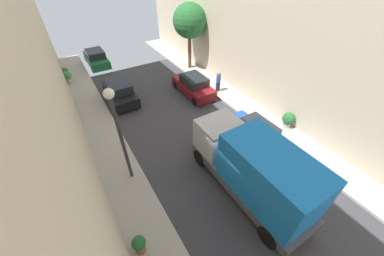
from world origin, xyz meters
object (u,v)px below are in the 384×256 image
parked_car_left_3 (96,58)px  delivery_truck (254,169)px  potted_plant_4 (139,244)px  pedestrian (218,81)px  lamp_post (118,125)px  parked_car_left_2 (120,92)px  potted_plant_3 (289,119)px  parked_car_right_1 (255,134)px  street_tree_1 (189,21)px  parked_car_right_2 (193,86)px  potted_plant_1 (65,72)px  potted_plant_5 (67,76)px

parked_car_left_3 → delivery_truck: delivery_truck is taller
delivery_truck → potted_plant_4: bearing=178.5°
pedestrian → lamp_post: size_ratio=0.33×
parked_car_left_2 → potted_plant_3: 12.44m
potted_plant_3 → lamp_post: bearing=171.7°
parked_car_right_1 → parked_car_left_3: bearing=107.8°
parked_car_left_3 → street_tree_1: 10.15m
parked_car_right_1 → parked_car_right_2: 7.00m
parked_car_left_3 → potted_plant_1: (-3.09, -1.14, -0.18)m
parked_car_right_2 → potted_plant_4: bearing=-131.6°
parked_car_left_2 → lamp_post: lamp_post is taller
parked_car_right_1 → street_tree_1: street_tree_1 is taller
delivery_truck → lamp_post: 6.27m
parked_car_right_2 → street_tree_1: size_ratio=0.73×
parked_car_right_1 → potted_plant_5: bearing=121.1°
parked_car_left_2 → parked_car_right_2: bearing=-21.8°
potted_plant_5 → parked_car_right_2: bearing=-39.8°
parked_car_left_3 → parked_car_right_1: (5.40, -16.85, 0.00)m
parked_car_right_2 → parked_car_left_2: bearing=158.2°
parked_car_left_2 → potted_plant_3: (8.34, -9.23, 0.00)m
pedestrian → lamp_post: lamp_post is taller
parked_car_left_2 → lamp_post: 8.48m
potted_plant_3 → lamp_post: 10.74m
parked_car_right_2 → lamp_post: (-7.30, -5.58, 2.89)m
pedestrian → parked_car_right_2: bearing=153.1°
parked_car_right_2 → potted_plant_1: (-8.49, 8.71, -0.18)m
parked_car_left_2 → street_tree_1: 8.70m
parked_car_left_2 → pedestrian: 7.84m
parked_car_right_1 → parked_car_right_2: (0.00, 7.00, 0.00)m
street_tree_1 → potted_plant_1: street_tree_1 is taller
parked_car_left_2 → potted_plant_1: bearing=115.3°
potted_plant_3 → potted_plant_4: bearing=-168.8°
pedestrian → lamp_post: 10.54m
pedestrian → potted_plant_4: pedestrian is taller
lamp_post → pedestrian: bearing=27.1°
pedestrian → potted_plant_4: (-10.05, -8.38, -0.41)m
parked_car_left_3 → potted_plant_5: 4.16m
parked_car_left_2 → delivery_truck: delivery_truck is taller
parked_car_left_2 → parked_car_left_3: same height
delivery_truck → lamp_post: size_ratio=1.27×
parked_car_right_1 → parked_car_left_2: bearing=120.5°
potted_plant_3 → potted_plant_4: (-11.19, -2.22, -0.06)m
parked_car_right_1 → pedestrian: pedestrian is taller
delivery_truck → lamp_post: (-4.60, 3.85, 1.82)m
parked_car_right_2 → delivery_truck: 9.87m
parked_car_right_1 → potted_plant_1: bearing=118.4°
parked_car_left_3 → potted_plant_1: parked_car_left_3 is taller
delivery_truck → street_tree_1: bearing=70.2°
parked_car_left_3 → parked_car_right_2: (5.40, -9.85, 0.00)m
parked_car_left_2 → parked_car_right_1: 10.63m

